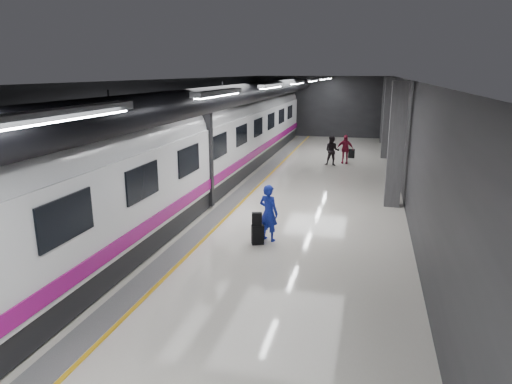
# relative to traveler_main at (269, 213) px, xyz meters

# --- Properties ---
(ground) EXTENTS (40.00, 40.00, 0.00)m
(ground) POSITION_rel_traveler_main_xyz_m (-0.91, 2.64, -0.84)
(ground) COLOR beige
(ground) RESTS_ON ground
(platform_hall) EXTENTS (10.02, 40.02, 4.51)m
(platform_hall) POSITION_rel_traveler_main_xyz_m (-1.19, 3.59, 2.70)
(platform_hall) COLOR black
(platform_hall) RESTS_ON ground
(train) EXTENTS (3.05, 38.00, 4.05)m
(train) POSITION_rel_traveler_main_xyz_m (-4.15, 2.64, 1.23)
(train) COLOR black
(train) RESTS_ON ground
(traveler_main) EXTENTS (0.72, 0.60, 1.68)m
(traveler_main) POSITION_rel_traveler_main_xyz_m (0.00, 0.00, 0.00)
(traveler_main) COLOR #1C34D3
(traveler_main) RESTS_ON ground
(suitcase_main) EXTENTS (0.40, 0.34, 0.56)m
(suitcase_main) POSITION_rel_traveler_main_xyz_m (-0.23, -0.39, -0.56)
(suitcase_main) COLOR black
(suitcase_main) RESTS_ON ground
(shoulder_bag) EXTENTS (0.32, 0.22, 0.38)m
(shoulder_bag) POSITION_rel_traveler_main_xyz_m (-0.25, -0.40, -0.09)
(shoulder_bag) COLOR black
(shoulder_bag) RESTS_ON suitcase_main
(traveler_far_a) EXTENTS (0.79, 0.63, 1.57)m
(traveler_far_a) POSITION_rel_traveler_main_xyz_m (0.83, 11.58, -0.06)
(traveler_far_a) COLOR black
(traveler_far_a) RESTS_ON ground
(traveler_far_b) EXTENTS (0.94, 0.46, 1.55)m
(traveler_far_b) POSITION_rel_traveler_main_xyz_m (1.45, 12.38, -0.07)
(traveler_far_b) COLOR maroon
(traveler_far_b) RESTS_ON ground
(suitcase_far) EXTENTS (0.36, 0.23, 0.52)m
(suitcase_far) POSITION_rel_traveler_main_xyz_m (1.74, 14.07, -0.58)
(suitcase_far) COLOR black
(suitcase_far) RESTS_ON ground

